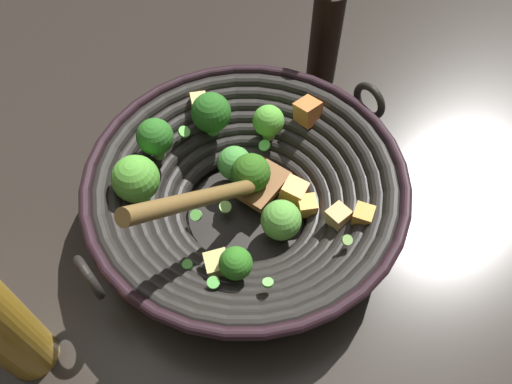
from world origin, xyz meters
The scene contains 4 objects.
ground_plane centered at (0.00, 0.00, 0.00)m, with size 4.00×4.00×0.00m, color #28231E.
wok centered at (0.00, 0.00, 0.06)m, with size 0.39×0.43×0.22m.
soy_sauce_bottle centered at (-0.18, 0.23, 0.09)m, with size 0.05×0.05×0.21m.
cooking_oil_bottle centered at (0.05, -0.30, 0.09)m, with size 0.06×0.06×0.23m.
Camera 1 is at (0.32, -0.16, 0.58)m, focal length 36.19 mm.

